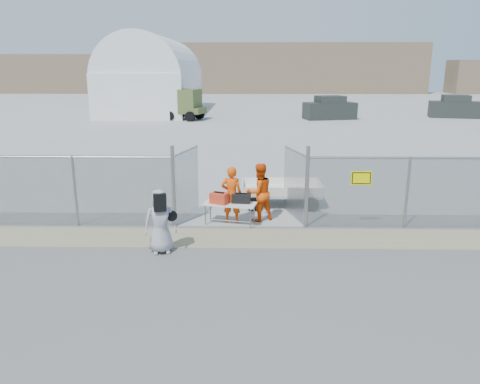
{
  "coord_description": "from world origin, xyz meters",
  "views": [
    {
      "loc": [
        0.27,
        -11.57,
        4.73
      ],
      "look_at": [
        0.0,
        2.0,
        1.1
      ],
      "focal_mm": 35.0,
      "sensor_mm": 36.0,
      "label": 1
    }
  ],
  "objects_px": {
    "utility_trailer": "(281,193)",
    "visitor": "(160,221)",
    "folding_table": "(230,214)",
    "security_worker_right": "(259,192)",
    "security_worker_left": "(232,195)"
  },
  "relations": [
    {
      "from": "visitor",
      "to": "utility_trailer",
      "type": "xyz_separation_m",
      "value": [
        3.44,
        4.47,
        -0.42
      ]
    },
    {
      "from": "security_worker_left",
      "to": "security_worker_right",
      "type": "distance_m",
      "value": 0.88
    },
    {
      "from": "security_worker_right",
      "to": "folding_table",
      "type": "bearing_deg",
      "value": -6.04
    },
    {
      "from": "folding_table",
      "to": "utility_trailer",
      "type": "height_order",
      "value": "utility_trailer"
    },
    {
      "from": "utility_trailer",
      "to": "security_worker_left",
      "type": "bearing_deg",
      "value": -131.07
    },
    {
      "from": "folding_table",
      "to": "visitor",
      "type": "height_order",
      "value": "visitor"
    },
    {
      "from": "utility_trailer",
      "to": "visitor",
      "type": "bearing_deg",
      "value": -127.87
    },
    {
      "from": "security_worker_right",
      "to": "security_worker_left",
      "type": "bearing_deg",
      "value": -17.84
    },
    {
      "from": "folding_table",
      "to": "security_worker_left",
      "type": "xyz_separation_m",
      "value": [
        0.05,
        0.22,
        0.56
      ]
    },
    {
      "from": "visitor",
      "to": "security_worker_right",
      "type": "bearing_deg",
      "value": 31.88
    },
    {
      "from": "folding_table",
      "to": "visitor",
      "type": "xyz_separation_m",
      "value": [
        -1.72,
        -2.31,
        0.52
      ]
    },
    {
      "from": "folding_table",
      "to": "utility_trailer",
      "type": "relative_size",
      "value": 0.44
    },
    {
      "from": "folding_table",
      "to": "security_worker_left",
      "type": "bearing_deg",
      "value": 89.54
    },
    {
      "from": "security_worker_left",
      "to": "security_worker_right",
      "type": "xyz_separation_m",
      "value": [
        0.86,
        0.18,
        0.03
      ]
    },
    {
      "from": "security_worker_left",
      "to": "security_worker_right",
      "type": "relative_size",
      "value": 0.97
    }
  ]
}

